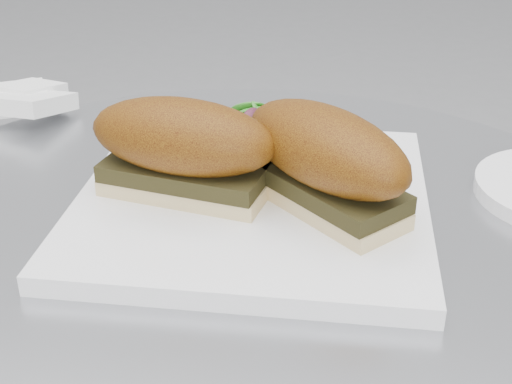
% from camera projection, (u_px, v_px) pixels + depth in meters
% --- Properties ---
extents(plate, '(0.29, 0.29, 0.02)m').
position_uv_depth(plate, '(253.00, 200.00, 0.59)').
color(plate, white).
rests_on(plate, table).
extents(sandwich_left, '(0.17, 0.10, 0.08)m').
position_uv_depth(sandwich_left, '(183.00, 147.00, 0.56)').
color(sandwich_left, beige).
rests_on(sandwich_left, plate).
extents(sandwich_right, '(0.17, 0.16, 0.08)m').
position_uv_depth(sandwich_right, '(325.00, 158.00, 0.54)').
color(sandwich_right, beige).
rests_on(sandwich_right, plate).
extents(salad, '(0.10, 0.10, 0.05)m').
position_uv_depth(salad, '(249.00, 123.00, 0.65)').
color(salad, green).
rests_on(salad, plate).
extents(napkin, '(0.14, 0.14, 0.02)m').
position_uv_depth(napkin, '(18.00, 107.00, 0.77)').
color(napkin, white).
rests_on(napkin, table).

